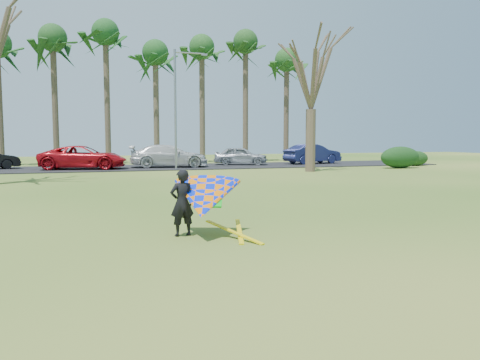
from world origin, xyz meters
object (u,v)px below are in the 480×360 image
object	(u,v)px
car_4	(241,156)
bare_tree_right	(311,68)
kite_flyer	(203,199)
streetlight	(178,103)
car_2	(83,157)
car_5	(312,154)
car_3	(169,156)

from	to	relation	value
car_4	bare_tree_right	bearing A→B (deg)	-142.73
kite_flyer	streetlight	bearing A→B (deg)	80.81
car_2	car_5	size ratio (longest dim) A/B	1.18
car_2	car_4	size ratio (longest dim) A/B	1.36
car_2	car_3	xyz separation A→B (m)	(5.86, 0.25, 0.02)
car_5	bare_tree_right	bearing A→B (deg)	141.30
car_3	bare_tree_right	bearing A→B (deg)	-120.86
car_4	kite_flyer	world-z (taller)	kite_flyer
car_3	car_5	bearing A→B (deg)	-77.47
car_4	streetlight	bearing A→B (deg)	143.88
bare_tree_right	car_3	bearing A→B (deg)	141.55
bare_tree_right	car_5	xyz separation A→B (m)	(3.93, 7.44, -5.71)
streetlight	car_3	bearing A→B (deg)	95.30
car_2	car_5	xyz separation A→B (m)	(17.85, 1.29, 0.00)
streetlight	car_4	size ratio (longest dim) A/B	1.92
bare_tree_right	car_2	xyz separation A→B (m)	(-13.92, 6.15, -5.72)
bare_tree_right	car_3	size ratio (longest dim) A/B	1.65
streetlight	car_5	xyz separation A→B (m)	(11.77, 3.44, -3.61)
car_2	car_5	distance (m)	17.90
streetlight	kite_flyer	xyz separation A→B (m)	(-3.45, -21.35, -3.63)
car_3	kite_flyer	bearing A→B (deg)	179.85
bare_tree_right	car_3	world-z (taller)	bare_tree_right
car_4	car_5	bearing A→B (deg)	-70.70
bare_tree_right	streetlight	world-z (taller)	bare_tree_right
car_3	car_5	xyz separation A→B (m)	(11.99, 1.04, -0.02)
streetlight	car_5	size ratio (longest dim) A/B	1.66
streetlight	car_4	xyz separation A→B (m)	(5.63, 3.63, -3.69)
car_5	kite_flyer	size ratio (longest dim) A/B	2.01
streetlight	car_5	world-z (taller)	streetlight
streetlight	car_2	size ratio (longest dim) A/B	1.41
car_5	kite_flyer	xyz separation A→B (m)	(-15.22, -24.79, -0.01)
streetlight	car_2	xyz separation A→B (m)	(-6.08, 2.15, -3.61)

